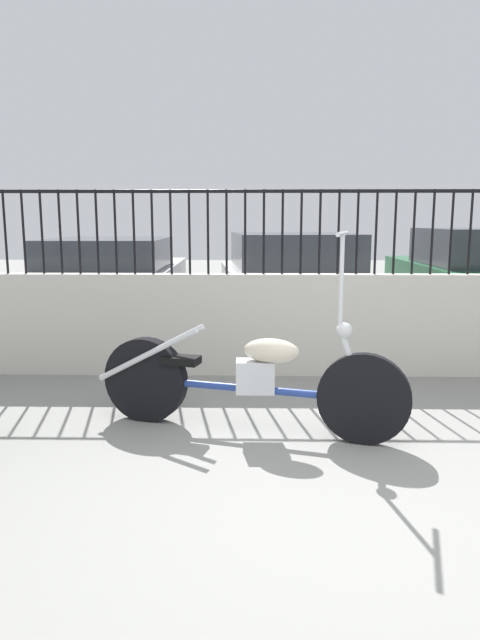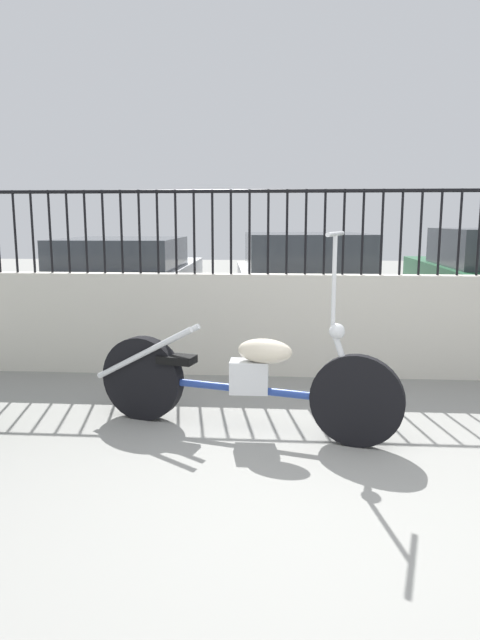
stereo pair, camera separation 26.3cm
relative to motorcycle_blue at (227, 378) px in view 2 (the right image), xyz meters
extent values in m
plane|color=gray|center=(0.72, -1.28, -0.40)|extent=(40.00, 40.00, 0.00)
cube|color=beige|center=(0.72, 1.59, 0.12)|extent=(8.83, 0.18, 1.03)
cylinder|color=black|center=(-2.31, 1.59, 1.04)|extent=(0.02, 0.02, 0.83)
cylinder|color=black|center=(-2.13, 1.59, 1.04)|extent=(0.02, 0.02, 0.83)
cylinder|color=black|center=(-1.95, 1.59, 1.04)|extent=(0.02, 0.02, 0.83)
cylinder|color=black|center=(-1.76, 1.59, 1.04)|extent=(0.02, 0.02, 0.83)
cylinder|color=black|center=(-1.58, 1.59, 1.04)|extent=(0.02, 0.02, 0.83)
cylinder|color=black|center=(-1.39, 1.59, 1.04)|extent=(0.02, 0.02, 0.83)
cylinder|color=black|center=(-1.21, 1.59, 1.04)|extent=(0.02, 0.02, 0.83)
cylinder|color=black|center=(-1.03, 1.59, 1.04)|extent=(0.02, 0.02, 0.83)
cylinder|color=black|center=(-0.84, 1.59, 1.04)|extent=(0.02, 0.02, 0.83)
cylinder|color=black|center=(-0.66, 1.59, 1.04)|extent=(0.02, 0.02, 0.83)
cylinder|color=black|center=(-0.47, 1.59, 1.04)|extent=(0.02, 0.02, 0.83)
cylinder|color=black|center=(-0.29, 1.59, 1.04)|extent=(0.02, 0.02, 0.83)
cylinder|color=black|center=(-0.11, 1.59, 1.04)|extent=(0.02, 0.02, 0.83)
cylinder|color=black|center=(0.08, 1.59, 1.04)|extent=(0.02, 0.02, 0.83)
cylinder|color=black|center=(0.26, 1.59, 1.04)|extent=(0.02, 0.02, 0.83)
cylinder|color=black|center=(0.45, 1.59, 1.04)|extent=(0.02, 0.02, 0.83)
cylinder|color=black|center=(0.63, 1.59, 1.04)|extent=(0.02, 0.02, 0.83)
cylinder|color=black|center=(0.81, 1.59, 1.04)|extent=(0.02, 0.02, 0.83)
cylinder|color=black|center=(1.00, 1.59, 1.04)|extent=(0.02, 0.02, 0.83)
cylinder|color=black|center=(1.18, 1.59, 1.04)|extent=(0.02, 0.02, 0.83)
cylinder|color=black|center=(1.37, 1.59, 1.04)|extent=(0.02, 0.02, 0.83)
cylinder|color=black|center=(1.55, 1.59, 1.04)|extent=(0.02, 0.02, 0.83)
cylinder|color=black|center=(1.73, 1.59, 1.04)|extent=(0.02, 0.02, 0.83)
cylinder|color=black|center=(1.92, 1.59, 1.04)|extent=(0.02, 0.02, 0.83)
cylinder|color=black|center=(2.10, 1.59, 1.04)|extent=(0.02, 0.02, 0.83)
cylinder|color=black|center=(2.29, 1.59, 1.04)|extent=(0.02, 0.02, 0.83)
cylinder|color=black|center=(0.72, 1.59, 1.44)|extent=(8.83, 0.04, 0.04)
cylinder|color=black|center=(0.93, -0.26, -0.07)|extent=(0.65, 0.24, 0.65)
cylinder|color=black|center=(-0.68, 0.19, -0.07)|extent=(0.67, 0.29, 0.67)
cylinder|color=navy|center=(0.12, -0.03, -0.07)|extent=(1.50, 0.47, 0.06)
cube|color=silver|center=(0.17, -0.05, 0.03)|extent=(0.28, 0.18, 0.24)
ellipsoid|color=beige|center=(0.29, -0.08, 0.23)|extent=(0.45, 0.30, 0.18)
cube|color=black|center=(-0.39, 0.11, 0.11)|extent=(0.31, 0.23, 0.06)
cylinder|color=silver|center=(0.84, -0.24, 0.18)|extent=(0.23, 0.10, 0.51)
sphere|color=silver|center=(0.78, -0.22, 0.41)|extent=(0.11, 0.11, 0.11)
cylinder|color=silver|center=(0.76, -0.21, 0.75)|extent=(0.03, 0.03, 0.64)
cylinder|color=silver|center=(0.76, -0.21, 1.07)|extent=(0.17, 0.51, 0.03)
cylinder|color=silver|center=(-0.65, 0.11, 0.15)|extent=(0.81, 0.27, 0.47)
cylinder|color=silver|center=(-0.62, 0.25, 0.15)|extent=(0.81, 0.27, 0.47)
cylinder|color=black|center=(-2.78, 5.46, -0.08)|extent=(0.13, 0.64, 0.64)
cylinder|color=black|center=(-1.09, 5.50, -0.08)|extent=(0.13, 0.64, 0.64)
cylinder|color=black|center=(-2.71, 2.85, -0.08)|extent=(0.13, 0.64, 0.64)
cylinder|color=black|center=(-1.02, 2.89, -0.08)|extent=(0.13, 0.64, 0.64)
cube|color=#B7BABF|center=(-1.90, 4.17, 0.16)|extent=(1.91, 4.25, 0.65)
cube|color=#2D3338|center=(-1.89, 3.96, 0.70)|extent=(1.67, 2.06, 0.42)
cylinder|color=black|center=(-0.26, 5.24, -0.08)|extent=(0.18, 0.65, 0.64)
cylinder|color=black|center=(1.42, 5.42, -0.08)|extent=(0.18, 0.65, 0.64)
cylinder|color=black|center=(0.00, 2.82, -0.08)|extent=(0.18, 0.65, 0.64)
cylinder|color=black|center=(1.68, 2.99, -0.08)|extent=(0.18, 0.65, 0.64)
cube|color=silver|center=(0.71, 4.12, 0.14)|extent=(2.20, 4.10, 0.60)
cube|color=#2D3338|center=(0.73, 3.92, 0.71)|extent=(1.81, 2.05, 0.54)
cylinder|color=black|center=(2.62, 5.56, -0.08)|extent=(0.12, 0.64, 0.64)
cylinder|color=black|center=(2.60, 3.02, -0.08)|extent=(0.12, 0.64, 0.64)
camera|label=1|loc=(0.14, -4.10, 1.16)|focal=32.00mm
camera|label=2|loc=(0.40, -4.09, 1.16)|focal=32.00mm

